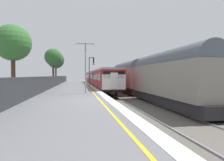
{
  "coord_description": "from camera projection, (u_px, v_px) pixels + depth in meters",
  "views": [
    {
      "loc": [
        -1.87,
        -13.97,
        1.74
      ],
      "look_at": [
        1.72,
        6.46,
        1.21
      ],
      "focal_mm": 31.28,
      "sensor_mm": 36.0,
      "label": 1
    }
  ],
  "objects": [
    {
      "name": "freight_train_adjacent_track",
      "position": [
        142.0,
        76.0,
        24.53
      ],
      "size": [
        2.6,
        27.88,
        4.89
      ],
      "color": "#232326",
      "rests_on": "ground"
    },
    {
      "name": "ground",
      "position": [
        139.0,
        107.0,
        14.59
      ],
      "size": [
        17.4,
        110.0,
        1.21
      ],
      "color": "slate"
    },
    {
      "name": "background_tree_centre",
      "position": [
        13.0,
        44.0,
        16.37
      ],
      "size": [
        3.04,
        3.04,
        6.02
      ],
      "color": "#473323",
      "rests_on": "ground"
    },
    {
      "name": "commuter_train_at_platform",
      "position": [
        97.0,
        78.0,
        40.76
      ],
      "size": [
        2.83,
        39.25,
        3.81
      ],
      "color": "maroon",
      "rests_on": "ground"
    },
    {
      "name": "speed_limit_sign",
      "position": [
        90.0,
        77.0,
        35.35
      ],
      "size": [
        0.59,
        0.08,
        2.42
      ],
      "color": "#59595B",
      "rests_on": "ground"
    },
    {
      "name": "background_tree_right",
      "position": [
        53.0,
        58.0,
        40.56
      ],
      "size": [
        3.55,
        3.55,
        7.36
      ],
      "color": "#473323",
      "rests_on": "ground"
    },
    {
      "name": "background_tree_left",
      "position": [
        55.0,
        61.0,
        50.35
      ],
      "size": [
        4.28,
        4.28,
        7.88
      ],
      "color": "#473323",
      "rests_on": "ground"
    },
    {
      "name": "platform_back_fence",
      "position": [
        24.0,
        89.0,
        13.15
      ],
      "size": [
        0.07,
        99.0,
        1.65
      ],
      "color": "#282B2D",
      "rests_on": "ground"
    },
    {
      "name": "platform_lamp_mid",
      "position": [
        85.0,
        63.0,
        18.83
      ],
      "size": [
        2.0,
        0.2,
        4.91
      ],
      "color": "#93999E",
      "rests_on": "ground"
    },
    {
      "name": "signal_gantry",
      "position": [
        91.0,
        67.0,
        38.27
      ],
      "size": [
        1.1,
        0.24,
        5.37
      ],
      "color": "#47474C",
      "rests_on": "ground"
    }
  ]
}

